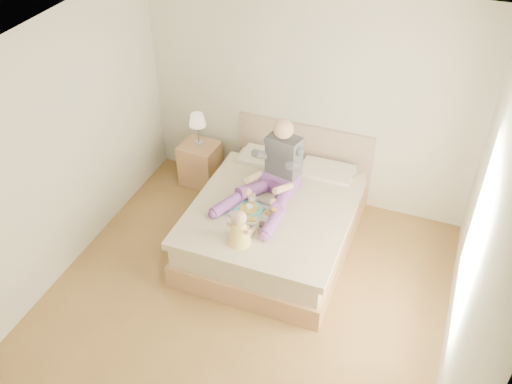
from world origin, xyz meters
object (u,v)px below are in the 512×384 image
(bed, at_px, (277,218))
(tray, at_px, (256,212))
(adult, at_px, (275,175))
(baby, at_px, (240,230))
(nightstand, at_px, (200,163))

(bed, height_order, tray, bed)
(adult, bearing_deg, bed, -34.39)
(adult, xyz_separation_m, tray, (-0.05, -0.41, -0.23))
(bed, relative_size, adult, 1.90)
(bed, height_order, adult, adult)
(tray, relative_size, baby, 1.47)
(bed, xyz_separation_m, adult, (-0.06, 0.07, 0.56))
(bed, distance_m, baby, 0.93)
(bed, relative_size, baby, 5.51)
(bed, height_order, nightstand, bed)
(tray, bearing_deg, baby, -74.71)
(nightstand, bearing_deg, bed, -25.70)
(bed, distance_m, adult, 0.56)
(adult, bearing_deg, baby, -81.69)
(baby, bearing_deg, nightstand, 140.80)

